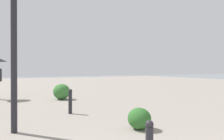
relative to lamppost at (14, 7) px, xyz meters
name	(u,v)px	position (x,y,z in m)	size (l,w,h in m)	color
lamppost	(14,7)	(0.00, 0.00, 0.00)	(0.98, 0.28, 4.36)	#232328
bollard_mid	(70,101)	(1.52, -1.77, -2.45)	(0.13, 0.13, 0.81)	#232328
shrub_low	(139,118)	(-1.06, -2.73, -2.61)	(0.61, 0.55, 0.52)	#2D6628
shrub_round	(62,92)	(4.99, -2.37, -2.50)	(0.88, 0.79, 0.75)	#387533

